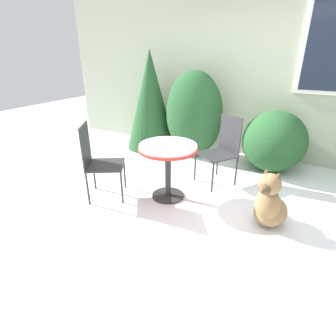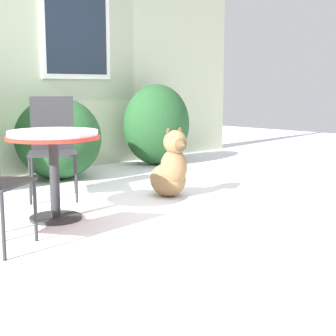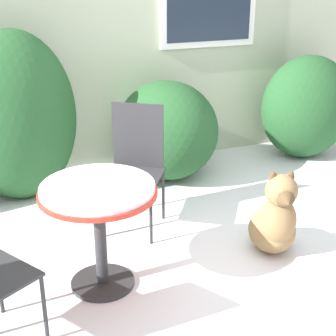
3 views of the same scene
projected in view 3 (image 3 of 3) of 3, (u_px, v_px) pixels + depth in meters
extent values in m
plane|color=white|center=(199.00, 273.00, 3.54)|extent=(16.00, 16.00, 0.00)
cube|color=#B2BC9E|center=(108.00, 5.00, 4.84)|extent=(8.00, 0.06, 3.19)
ellipsoid|color=#235128|center=(16.00, 117.00, 4.39)|extent=(1.02, 0.72, 1.49)
ellipsoid|color=#235128|center=(167.00, 130.00, 4.95)|extent=(0.97, 1.05, 0.94)
ellipsoid|color=#235128|center=(307.00, 107.00, 5.43)|extent=(1.01, 0.76, 1.09)
cylinder|color=#2D2D30|center=(103.00, 282.00, 3.41)|extent=(0.42, 0.42, 0.03)
cylinder|color=#2D2D30|center=(100.00, 239.00, 3.29)|extent=(0.08, 0.08, 0.63)
cylinder|color=red|center=(98.00, 193.00, 3.17)|extent=(0.74, 0.74, 0.03)
cylinder|color=white|center=(97.00, 188.00, 3.15)|extent=(0.71, 0.71, 0.04)
cube|color=#2D2D30|center=(131.00, 177.00, 3.97)|extent=(0.62, 0.62, 0.02)
cube|color=#2D2D30|center=(138.00, 135.00, 4.06)|extent=(0.36, 0.24, 0.52)
cylinder|color=#2D2D30|center=(98.00, 213.00, 3.91)|extent=(0.02, 0.02, 0.43)
cylinder|color=#2D2D30|center=(151.00, 218.00, 3.82)|extent=(0.02, 0.02, 0.43)
cylinder|color=#2D2D30|center=(115.00, 190.00, 4.28)|extent=(0.02, 0.02, 0.43)
cylinder|color=#2D2D30|center=(163.00, 195.00, 4.20)|extent=(0.02, 0.02, 0.43)
cylinder|color=#2D2D30|center=(44.00, 309.00, 2.84)|extent=(0.02, 0.02, 0.43)
ellipsoid|color=#937047|center=(272.00, 230.00, 3.77)|extent=(0.44, 0.48, 0.32)
ellipsoid|color=#937047|center=(278.00, 221.00, 3.61)|extent=(0.32, 0.30, 0.36)
sphere|color=#937047|center=(282.00, 190.00, 3.49)|extent=(0.23, 0.23, 0.23)
cone|color=brown|center=(287.00, 202.00, 3.36)|extent=(0.14, 0.12, 0.12)
ellipsoid|color=brown|center=(273.00, 178.00, 3.47)|extent=(0.06, 0.04, 0.10)
ellipsoid|color=brown|center=(291.00, 178.00, 3.47)|extent=(0.06, 0.04, 0.10)
ellipsoid|color=#937047|center=(265.00, 228.00, 3.97)|extent=(0.12, 0.20, 0.06)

